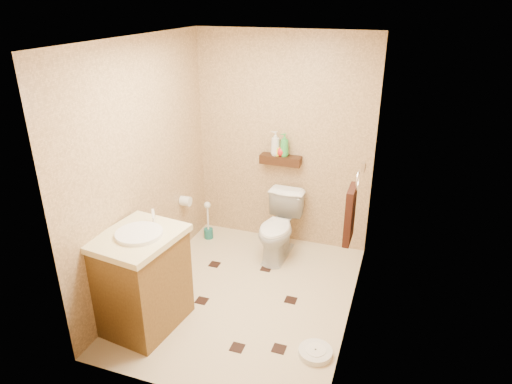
% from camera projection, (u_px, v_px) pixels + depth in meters
% --- Properties ---
extents(ground, '(2.50, 2.50, 0.00)m').
position_uv_depth(ground, '(245.00, 296.00, 4.46)').
color(ground, beige).
rests_on(ground, ground).
extents(wall_back, '(2.00, 0.04, 2.40)m').
position_uv_depth(wall_back, '(283.00, 142.00, 5.07)').
color(wall_back, tan).
rests_on(wall_back, ground).
extents(wall_front, '(2.00, 0.04, 2.40)m').
position_uv_depth(wall_front, '(175.00, 254.00, 2.90)').
color(wall_front, tan).
rests_on(wall_front, ground).
extents(wall_left, '(0.04, 2.50, 2.40)m').
position_uv_depth(wall_left, '(144.00, 170.00, 4.28)').
color(wall_left, tan).
rests_on(wall_left, ground).
extents(wall_right, '(0.04, 2.50, 2.40)m').
position_uv_depth(wall_right, '(359.00, 198.00, 3.68)').
color(wall_right, tan).
rests_on(wall_right, ground).
extents(ceiling, '(2.00, 2.50, 0.02)m').
position_uv_depth(ceiling, '(242.00, 39.00, 3.50)').
color(ceiling, silver).
rests_on(ceiling, wall_back).
extents(wall_shelf, '(0.46, 0.14, 0.10)m').
position_uv_depth(wall_shelf, '(281.00, 160.00, 5.07)').
color(wall_shelf, '#381D0F').
rests_on(wall_shelf, wall_back).
extents(floor_accents, '(1.14, 1.32, 0.01)m').
position_uv_depth(floor_accents, '(247.00, 301.00, 4.38)').
color(floor_accents, black).
rests_on(floor_accents, ground).
extents(toilet, '(0.42, 0.71, 0.71)m').
position_uv_depth(toilet, '(279.00, 227.00, 5.01)').
color(toilet, white).
rests_on(toilet, ground).
extents(vanity, '(0.69, 0.80, 1.03)m').
position_uv_depth(vanity, '(142.00, 279.00, 3.93)').
color(vanity, brown).
rests_on(vanity, ground).
extents(bathroom_scale, '(0.37, 0.37, 0.06)m').
position_uv_depth(bathroom_scale, '(315.00, 352.00, 3.73)').
color(bathroom_scale, silver).
rests_on(bathroom_scale, ground).
extents(toilet_brush, '(0.11, 0.11, 0.48)m').
position_uv_depth(toilet_brush, '(208.00, 225.00, 5.46)').
color(toilet_brush, '#18615C').
rests_on(toilet_brush, ground).
extents(towel_ring, '(0.12, 0.30, 0.76)m').
position_uv_depth(towel_ring, '(351.00, 212.00, 4.03)').
color(towel_ring, silver).
rests_on(towel_ring, wall_right).
extents(toilet_paper, '(0.12, 0.11, 0.12)m').
position_uv_depth(toilet_paper, '(186.00, 201.00, 5.07)').
color(toilet_paper, silver).
rests_on(toilet_paper, wall_left).
extents(bottle_a, '(0.12, 0.12, 0.27)m').
position_uv_depth(bottle_a, '(275.00, 143.00, 5.01)').
color(bottle_a, beige).
rests_on(bottle_a, wall_shelf).
extents(bottle_b, '(0.09, 0.09, 0.15)m').
position_uv_depth(bottle_b, '(278.00, 149.00, 5.03)').
color(bottle_b, yellow).
rests_on(bottle_b, wall_shelf).
extents(bottle_c, '(0.13, 0.13, 0.14)m').
position_uv_depth(bottle_c, '(282.00, 150.00, 5.02)').
color(bottle_c, red).
rests_on(bottle_c, wall_shelf).
extents(bottle_d, '(0.14, 0.14, 0.26)m').
position_uv_depth(bottle_d, '(284.00, 145.00, 4.99)').
color(bottle_d, green).
rests_on(bottle_d, wall_shelf).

